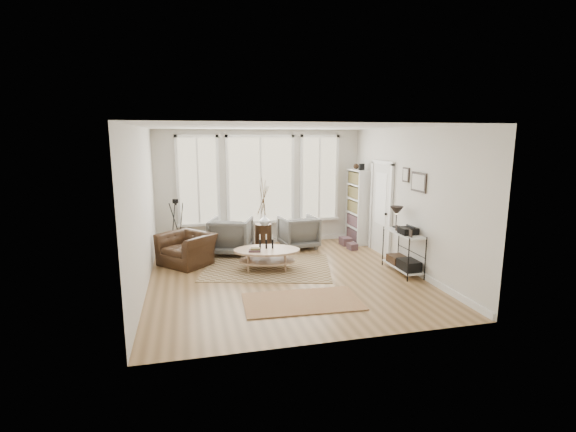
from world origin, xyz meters
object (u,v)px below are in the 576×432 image
object	(u,v)px
low_shelf	(403,248)
side_table	(263,215)
armchair_right	(298,232)
armchair_left	(231,236)
bookcase	(357,206)
accent_chair	(187,249)
coffee_table	(267,254)

from	to	relation	value
low_shelf	side_table	bearing A→B (deg)	133.95
low_shelf	armchair_right	world-z (taller)	low_shelf
armchair_right	low_shelf	bearing A→B (deg)	117.26
armchair_right	armchair_left	bearing A→B (deg)	-1.13
bookcase	low_shelf	size ratio (longest dim) A/B	1.58
low_shelf	accent_chair	bearing A→B (deg)	159.55
low_shelf	coffee_table	bearing A→B (deg)	162.79
accent_chair	side_table	bearing A→B (deg)	73.41
low_shelf	armchair_right	bearing A→B (deg)	123.56
armchair_left	accent_chair	world-z (taller)	armchair_left
side_table	accent_chair	bearing A→B (deg)	-153.51
low_shelf	coffee_table	world-z (taller)	low_shelf
side_table	coffee_table	bearing A→B (deg)	-98.03
coffee_table	side_table	xyz separation A→B (m)	(0.24, 1.69, 0.49)
accent_chair	bookcase	bearing A→B (deg)	59.10
coffee_table	armchair_left	size ratio (longest dim) A/B	1.60
low_shelf	side_table	xyz separation A→B (m)	(-2.42, 2.51, 0.31)
low_shelf	armchair_left	size ratio (longest dim) A/B	1.38
armchair_left	side_table	size ratio (longest dim) A/B	0.55
coffee_table	armchair_right	size ratio (longest dim) A/B	1.72
accent_chair	coffee_table	bearing A→B (deg)	21.41
low_shelf	armchair_right	size ratio (longest dim) A/B	1.49
armchair_left	coffee_table	bearing A→B (deg)	131.26
bookcase	low_shelf	distance (m)	2.56
armchair_left	accent_chair	size ratio (longest dim) A/B	0.91
armchair_left	accent_chair	bearing A→B (deg)	49.15
side_table	low_shelf	bearing A→B (deg)	-46.05
bookcase	side_table	size ratio (longest dim) A/B	1.20
coffee_table	accent_chair	distance (m)	1.78
bookcase	accent_chair	size ratio (longest dim) A/B	1.98
armchair_left	low_shelf	bearing A→B (deg)	164.06
armchair_left	accent_chair	distance (m)	1.19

